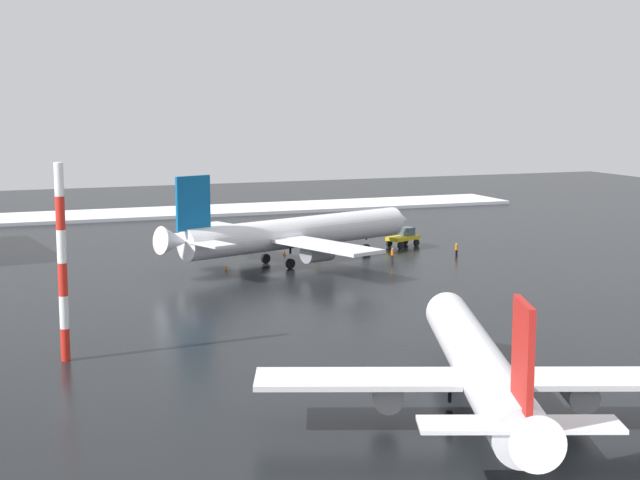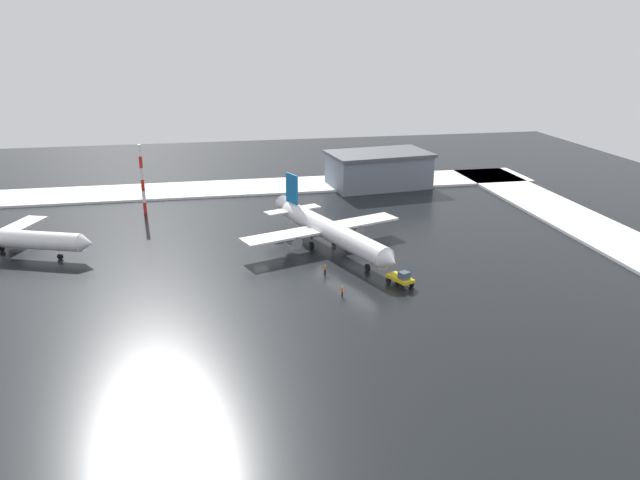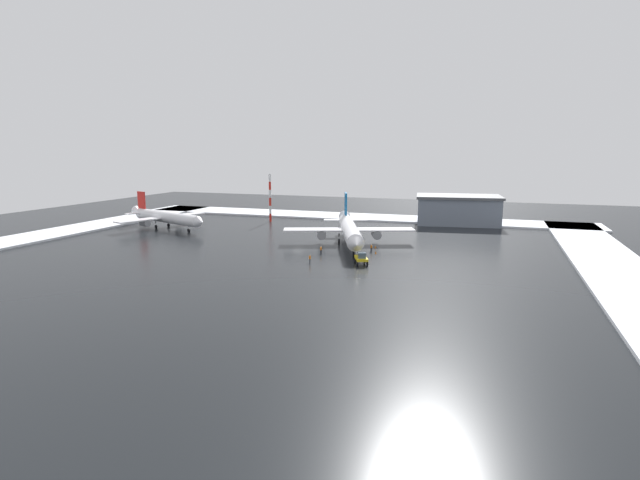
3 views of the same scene
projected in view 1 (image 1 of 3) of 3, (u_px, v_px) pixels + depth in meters
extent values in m
plane|color=black|center=(344.00, 282.00, 106.28)|extent=(240.00, 240.00, 0.00)
cube|color=white|center=(196.00, 211.00, 168.13)|extent=(14.00, 116.00, 0.55)
cylinder|color=white|center=(299.00, 232.00, 117.51)|extent=(14.38, 31.42, 3.64)
cone|color=white|center=(400.00, 220.00, 128.74)|extent=(4.13, 3.59, 3.46)
cone|color=white|center=(174.00, 241.00, 106.05)|extent=(4.21, 4.65, 3.54)
cube|color=white|center=(234.00, 230.00, 122.04)|extent=(14.69, 9.17, 0.39)
cylinder|color=gray|center=(248.00, 240.00, 120.95)|extent=(3.25, 4.15, 2.14)
cube|color=white|center=(327.00, 246.00, 108.92)|extent=(14.69, 9.17, 0.39)
cylinder|color=gray|center=(318.00, 253.00, 111.02)|extent=(3.25, 4.15, 2.14)
cube|color=#0C5999|center=(193.00, 203.00, 107.13)|extent=(1.82, 4.16, 5.99)
cube|color=white|center=(180.00, 237.00, 110.28)|extent=(5.78, 4.37, 0.26)
cube|color=white|center=(212.00, 244.00, 105.48)|extent=(5.78, 4.37, 0.26)
cylinder|color=black|center=(366.00, 237.00, 125.03)|extent=(0.26, 0.26, 0.75)
cylinder|color=black|center=(366.00, 249.00, 125.26)|extent=(0.75, 1.23, 1.18)
cylinder|color=black|center=(266.00, 246.00, 117.43)|extent=(0.26, 0.26, 0.75)
cylinder|color=black|center=(266.00, 259.00, 117.66)|extent=(0.75, 1.23, 1.18)
cylinder|color=black|center=(290.00, 251.00, 113.91)|extent=(0.26, 0.26, 0.75)
cylinder|color=black|center=(290.00, 264.00, 114.14)|extent=(0.75, 1.23, 1.18)
cylinder|color=white|center=(477.00, 362.00, 62.12)|extent=(27.72, 13.00, 3.22)
cone|color=white|center=(445.00, 309.00, 77.29)|extent=(3.20, 3.66, 3.06)
cone|color=white|center=(531.00, 438.00, 46.67)|extent=(4.13, 3.75, 3.13)
cube|color=white|center=(356.00, 379.00, 59.30)|extent=(8.23, 12.99, 0.34)
cylinder|color=gray|center=(387.00, 392.00, 59.92)|extent=(3.68, 2.90, 1.89)
cube|color=white|center=(612.00, 379.00, 59.40)|extent=(8.23, 12.99, 0.34)
cylinder|color=gray|center=(578.00, 391.00, 59.99)|extent=(3.68, 2.90, 1.89)
cube|color=red|center=(523.00, 354.00, 48.41)|extent=(3.67, 1.65, 5.30)
cube|color=white|center=(463.00, 425.00, 49.12)|extent=(3.90, 5.12, 0.23)
cube|color=white|center=(576.00, 424.00, 49.16)|extent=(3.90, 5.12, 0.23)
cylinder|color=black|center=(454.00, 344.00, 72.16)|extent=(0.23, 0.23, 0.66)
cylinder|color=black|center=(454.00, 362.00, 72.36)|extent=(1.09, 0.68, 1.04)
cylinder|color=black|center=(450.00, 397.00, 59.50)|extent=(0.23, 0.23, 0.66)
cylinder|color=black|center=(449.00, 419.00, 59.70)|extent=(1.09, 0.68, 1.04)
cylinder|color=black|center=(518.00, 397.00, 59.53)|extent=(0.23, 0.23, 0.66)
cylinder|color=black|center=(517.00, 419.00, 59.73)|extent=(1.09, 0.68, 1.04)
cube|color=gold|center=(403.00, 238.00, 130.75)|extent=(3.81, 5.09, 0.50)
cube|color=#3F5160|center=(408.00, 231.00, 131.26)|extent=(1.93, 1.87, 1.10)
cylinder|color=black|center=(405.00, 241.00, 132.66)|extent=(0.64, 0.95, 0.90)
cylinder|color=black|center=(416.00, 243.00, 131.25)|extent=(0.64, 0.95, 0.90)
cylinder|color=black|center=(389.00, 244.00, 130.46)|extent=(0.64, 0.95, 0.90)
cylinder|color=black|center=(400.00, 245.00, 129.04)|extent=(0.64, 0.95, 0.90)
cylinder|color=black|center=(318.00, 250.00, 125.55)|extent=(0.16, 0.16, 0.85)
cylinder|color=black|center=(318.00, 249.00, 125.74)|extent=(0.16, 0.16, 0.85)
cylinder|color=orange|center=(318.00, 244.00, 125.54)|extent=(0.36, 0.36, 0.62)
sphere|color=tan|center=(318.00, 240.00, 125.47)|extent=(0.24, 0.24, 0.24)
cylinder|color=black|center=(393.00, 259.00, 118.53)|extent=(0.16, 0.16, 0.85)
cylinder|color=black|center=(392.00, 259.00, 118.70)|extent=(0.16, 0.16, 0.85)
cylinder|color=orange|center=(392.00, 253.00, 118.50)|extent=(0.36, 0.36, 0.62)
sphere|color=tan|center=(392.00, 249.00, 118.44)|extent=(0.24, 0.24, 0.24)
cylinder|color=black|center=(457.00, 253.00, 122.68)|extent=(0.16, 0.16, 0.85)
cylinder|color=black|center=(456.00, 253.00, 122.57)|extent=(0.16, 0.16, 0.85)
cylinder|color=orange|center=(456.00, 247.00, 122.52)|extent=(0.36, 0.36, 0.62)
sphere|color=tan|center=(457.00, 244.00, 122.46)|extent=(0.24, 0.24, 0.24)
cylinder|color=red|center=(65.00, 345.00, 74.50)|extent=(0.70, 0.70, 2.52)
cylinder|color=white|center=(64.00, 312.00, 74.13)|extent=(0.70, 0.70, 2.52)
cylinder|color=red|center=(63.00, 279.00, 73.76)|extent=(0.70, 0.70, 2.52)
cylinder|color=white|center=(62.00, 246.00, 73.39)|extent=(0.70, 0.70, 2.52)
cylinder|color=red|center=(60.00, 213.00, 73.02)|extent=(0.70, 0.70, 2.52)
cylinder|color=white|center=(59.00, 179.00, 72.65)|extent=(0.70, 0.70, 2.52)
cone|color=orange|center=(285.00, 253.00, 124.00)|extent=(0.36, 0.36, 0.55)
cone|color=orange|center=(226.00, 268.00, 113.29)|extent=(0.36, 0.36, 0.55)
cone|color=orange|center=(326.00, 248.00, 127.52)|extent=(0.36, 0.36, 0.55)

